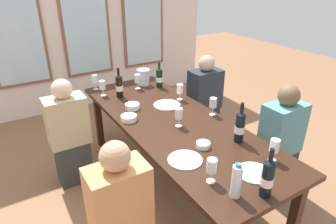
{
  "coord_description": "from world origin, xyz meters",
  "views": [
    {
      "loc": [
        -1.31,
        -2.03,
        2.0
      ],
      "look_at": [
        0.0,
        0.1,
        0.79
      ],
      "focal_mm": 31.59,
      "sensor_mm": 36.0,
      "label": 1
    }
  ],
  "objects": [
    {
      "name": "white_plate_2",
      "position": [
        -0.27,
        -0.57,
        0.74
      ],
      "size": [
        0.26,
        0.26,
        0.01
      ],
      "primitive_type": "cylinder",
      "color": "white",
      "rests_on": "dining_table"
    },
    {
      "name": "ground_plane",
      "position": [
        0.0,
        0.0,
        0.0
      ],
      "size": [
        12.0,
        12.0,
        0.0
      ],
      "primitive_type": "plane",
      "color": "#8C5F41"
    },
    {
      "name": "wine_glass_2",
      "position": [
        0.32,
        0.38,
        0.86
      ],
      "size": [
        0.07,
        0.07,
        0.17
      ],
      "color": "white",
      "rests_on": "dining_table"
    },
    {
      "name": "seated_person_1",
      "position": [
        0.82,
        0.57,
        0.53
      ],
      "size": [
        0.38,
        0.24,
        1.11
      ],
      "color": "#252337",
      "rests_on": "ground"
    },
    {
      "name": "tasting_bowl_1",
      "position": [
        -0.21,
        0.44,
        0.77
      ],
      "size": [
        0.14,
        0.14,
        0.05
      ],
      "primitive_type": "cylinder",
      "color": "white",
      "rests_on": "dining_table"
    },
    {
      "name": "metal_pitcher",
      "position": [
        0.2,
        0.99,
        0.84
      ],
      "size": [
        0.16,
        0.16,
        0.19
      ],
      "color": "silver",
      "rests_on": "dining_table"
    },
    {
      "name": "back_wall_with_windows",
      "position": [
        0.0,
        2.45,
        1.45
      ],
      "size": [
        4.1,
        0.1,
        2.9
      ],
      "color": "silver",
      "rests_on": "ground"
    },
    {
      "name": "wine_bottle_3",
      "position": [
        -0.05,
        -1.13,
        0.87
      ],
      "size": [
        0.08,
        0.08,
        0.34
      ],
      "color": "black",
      "rests_on": "dining_table"
    },
    {
      "name": "seated_person_3",
      "position": [
        0.82,
        -0.57,
        0.53
      ],
      "size": [
        0.38,
        0.24,
        1.11
      ],
      "color": "#322B2C",
      "rests_on": "ground"
    },
    {
      "name": "wine_bottle_2",
      "position": [
        -0.19,
        0.79,
        0.87
      ],
      "size": [
        0.08,
        0.08,
        0.33
      ],
      "color": "black",
      "rests_on": "dining_table"
    },
    {
      "name": "wine_glass_7",
      "position": [
        -0.02,
        -0.11,
        0.86
      ],
      "size": [
        0.07,
        0.07,
        0.17
      ],
      "color": "white",
      "rests_on": "dining_table"
    },
    {
      "name": "wine_glass_4",
      "position": [
        0.39,
        -0.09,
        0.86
      ],
      "size": [
        0.07,
        0.07,
        0.17
      ],
      "color": "white",
      "rests_on": "dining_table"
    },
    {
      "name": "wine_glass_0",
      "position": [
        0.28,
        -0.91,
        0.86
      ],
      "size": [
        0.07,
        0.07,
        0.17
      ],
      "color": "white",
      "rests_on": "dining_table"
    },
    {
      "name": "wine_glass_6",
      "position": [
        0.08,
        0.91,
        0.86
      ],
      "size": [
        0.07,
        0.07,
        0.17
      ],
      "color": "white",
      "rests_on": "dining_table"
    },
    {
      "name": "wine_glass_1",
      "position": [
        -0.34,
        1.15,
        0.86
      ],
      "size": [
        0.07,
        0.07,
        0.17
      ],
      "color": "white",
      "rests_on": "dining_table"
    },
    {
      "name": "wine_glass_5",
      "position": [
        -0.34,
        0.91,
        0.86
      ],
      "size": [
        0.07,
        0.07,
        0.17
      ],
      "color": "white",
      "rests_on": "dining_table"
    },
    {
      "name": "white_plate_0",
      "position": [
        0.13,
        0.33,
        0.74
      ],
      "size": [
        0.27,
        0.27,
        0.01
      ],
      "primitive_type": "cylinder",
      "color": "white",
      "rests_on": "dining_table"
    },
    {
      "name": "seated_person_0",
      "position": [
        -0.82,
        0.62,
        0.53
      ],
      "size": [
        0.38,
        0.24,
        1.11
      ],
      "color": "#313331",
      "rests_on": "ground"
    },
    {
      "name": "wine_bottle_1",
      "position": [
        0.33,
        0.83,
        0.86
      ],
      "size": [
        0.08,
        0.08,
        0.31
      ],
      "color": "black",
      "rests_on": "dining_table"
    },
    {
      "name": "wine_bottle_0",
      "position": [
        0.26,
        -0.58,
        0.87
      ],
      "size": [
        0.08,
        0.08,
        0.34
      ],
      "color": "black",
      "rests_on": "dining_table"
    },
    {
      "name": "wine_glass_3",
      "position": [
        -0.26,
        -0.86,
        0.86
      ],
      "size": [
        0.07,
        0.07,
        0.17
      ],
      "color": "white",
      "rests_on": "dining_table"
    },
    {
      "name": "water_bottle",
      "position": [
        -0.22,
        -1.04,
        0.85
      ],
      "size": [
        0.06,
        0.06,
        0.24
      ],
      "color": "white",
      "rests_on": "dining_table"
    },
    {
      "name": "tasting_bowl_0",
      "position": [
        -0.35,
        0.22,
        0.77
      ],
      "size": [
        0.15,
        0.15,
        0.05
      ],
      "primitive_type": "cylinder",
      "color": "white",
      "rests_on": "dining_table"
    },
    {
      "name": "dining_table",
      "position": [
        0.0,
        0.0,
        0.67
      ],
      "size": [
        0.9,
        2.45,
        0.74
      ],
      "color": "#311B10",
      "rests_on": "ground"
    },
    {
      "name": "tasting_bowl_2",
      "position": [
        -0.04,
        -0.5,
        0.76
      ],
      "size": [
        0.11,
        0.11,
        0.04
      ],
      "primitive_type": "cylinder",
      "color": "white",
      "rests_on": "dining_table"
    },
    {
      "name": "white_plate_1",
      "position": [
        0.05,
        -0.95,
        0.74
      ],
      "size": [
        0.25,
        0.25,
        0.01
      ],
      "primitive_type": "cylinder",
      "color": "white",
      "rests_on": "dining_table"
    },
    {
      "name": "seated_person_2",
      "position": [
        -0.82,
        -0.65,
        0.53
      ],
      "size": [
        0.38,
        0.24,
        1.11
      ],
      "color": "#252F41",
      "rests_on": "ground"
    }
  ]
}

